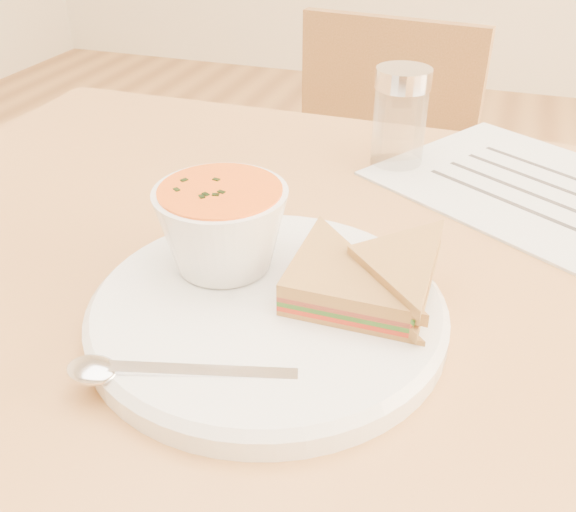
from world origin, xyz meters
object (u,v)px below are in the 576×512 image
at_px(condiment_shaker, 400,118).
at_px(soup_bowl, 223,232).
at_px(plate, 268,312).
at_px(chair_far, 351,247).

bearing_deg(condiment_shaker, soup_bowl, -106.59).
distance_m(soup_bowl, condiment_shaker, 0.31).
distance_m(plate, condiment_shaker, 0.33).
xyz_separation_m(chair_far, soup_bowl, (0.04, -0.65, 0.40)).
distance_m(chair_far, plate, 0.78).
bearing_deg(chair_far, soup_bowl, 100.37).
distance_m(plate, soup_bowl, 0.07).
relative_size(plate, soup_bowl, 2.60).
xyz_separation_m(plate, soup_bowl, (-0.05, 0.03, 0.04)).
xyz_separation_m(chair_far, plate, (0.09, -0.69, 0.36)).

